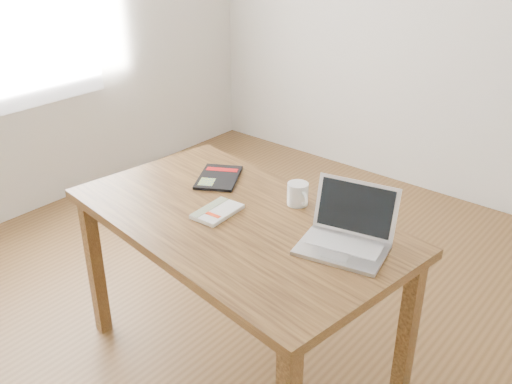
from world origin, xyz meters
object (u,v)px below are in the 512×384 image
Objects in this scene: coffee_mug at (298,194)px; black_guidebook at (219,177)px; white_guidebook at (217,212)px; desk at (237,236)px; laptop at (347,234)px.

black_guidebook is at bearing -149.67° from coffee_mug.
white_guidebook is at bearing -77.65° from black_guidebook.
laptop is (0.44, 0.10, 0.13)m from desk.
white_guidebook is at bearing -178.71° from laptop.
desk is at bearing 16.69° from white_guidebook.
black_guidebook is at bearing 158.95° from laptop.
desk is 0.13m from white_guidebook.
coffee_mug is at bearing 143.68° from laptop.
black_guidebook is 0.74m from laptop.
laptop is 0.34m from coffee_mug.
black_guidebook is (-0.21, 0.23, -0.00)m from white_guidebook.
laptop reaches higher than coffee_mug.
laptop reaches higher than white_guidebook.
black_guidebook reaches higher than desk.
desk is at bearing -91.15° from coffee_mug.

